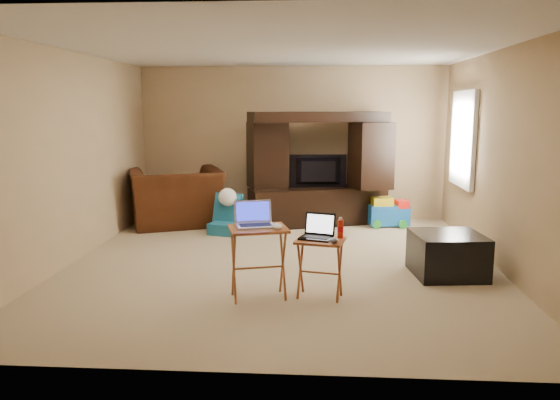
# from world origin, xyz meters

# --- Properties ---
(floor) EXTENTS (5.50, 5.50, 0.00)m
(floor) POSITION_xyz_m (0.00, 0.00, 0.00)
(floor) COLOR #CEB68E
(floor) RESTS_ON ground
(ceiling) EXTENTS (5.50, 5.50, 0.00)m
(ceiling) POSITION_xyz_m (0.00, 0.00, 2.50)
(ceiling) COLOR silver
(ceiling) RESTS_ON ground
(wall_back) EXTENTS (5.00, 0.00, 5.00)m
(wall_back) POSITION_xyz_m (0.00, 2.75, 1.25)
(wall_back) COLOR tan
(wall_back) RESTS_ON ground
(wall_front) EXTENTS (5.00, 0.00, 5.00)m
(wall_front) POSITION_xyz_m (0.00, -2.75, 1.25)
(wall_front) COLOR tan
(wall_front) RESTS_ON ground
(wall_left) EXTENTS (0.00, 5.50, 5.50)m
(wall_left) POSITION_xyz_m (-2.50, 0.00, 1.25)
(wall_left) COLOR tan
(wall_left) RESTS_ON ground
(wall_right) EXTENTS (0.00, 5.50, 5.50)m
(wall_right) POSITION_xyz_m (2.50, 0.00, 1.25)
(wall_right) COLOR tan
(wall_right) RESTS_ON ground
(window_pane) EXTENTS (0.00, 1.20, 1.20)m
(window_pane) POSITION_xyz_m (2.48, 1.55, 1.40)
(window_pane) COLOR white
(window_pane) RESTS_ON ground
(window_frame) EXTENTS (0.06, 1.14, 1.34)m
(window_frame) POSITION_xyz_m (2.46, 1.55, 1.40)
(window_frame) COLOR white
(window_frame) RESTS_ON ground
(entertainment_center) EXTENTS (2.22, 1.24, 1.77)m
(entertainment_center) POSITION_xyz_m (0.44, 2.22, 0.89)
(entertainment_center) COLOR black
(entertainment_center) RESTS_ON floor
(television) EXTENTS (0.91, 0.21, 0.52)m
(television) POSITION_xyz_m (0.44, 2.18, 0.85)
(television) COLOR black
(television) RESTS_ON entertainment_center
(recliner) EXTENTS (1.71, 1.62, 0.89)m
(recliner) POSITION_xyz_m (-1.78, 2.01, 0.45)
(recliner) COLOR #451F0E
(recliner) RESTS_ON floor
(child_rocker) EXTENTS (0.56, 0.60, 0.58)m
(child_rocker) POSITION_xyz_m (-0.90, 1.49, 0.29)
(child_rocker) COLOR #186184
(child_rocker) RESTS_ON floor
(plush_toy) EXTENTS (0.39, 0.32, 0.43)m
(plush_toy) POSITION_xyz_m (-0.57, 1.59, 0.22)
(plush_toy) COLOR red
(plush_toy) RESTS_ON floor
(push_toy) EXTENTS (0.67, 0.52, 0.47)m
(push_toy) POSITION_xyz_m (1.54, 2.16, 0.23)
(push_toy) COLOR blue
(push_toy) RESTS_ON floor
(ottoman) EXTENTS (0.80, 0.80, 0.47)m
(ottoman) POSITION_xyz_m (1.86, -0.35, 0.23)
(ottoman) COLOR black
(ottoman) RESTS_ON floor
(tray_table_left) EXTENTS (0.64, 0.57, 0.71)m
(tray_table_left) POSITION_xyz_m (-0.14, -1.22, 0.35)
(tray_table_left) COLOR #A55928
(tray_table_left) RESTS_ON floor
(tray_table_right) EXTENTS (0.52, 0.45, 0.58)m
(tray_table_right) POSITION_xyz_m (0.45, -1.17, 0.29)
(tray_table_right) COLOR #A55128
(tray_table_right) RESTS_ON floor
(laptop_left) EXTENTS (0.44, 0.39, 0.24)m
(laptop_left) POSITION_xyz_m (-0.17, -1.19, 0.83)
(laptop_left) COLOR silver
(laptop_left) RESTS_ON tray_table_left
(laptop_right) EXTENTS (0.37, 0.34, 0.24)m
(laptop_right) POSITION_xyz_m (0.41, -1.15, 0.70)
(laptop_right) COLOR black
(laptop_right) RESTS_ON tray_table_right
(mouse_left) EXTENTS (0.14, 0.17, 0.06)m
(mouse_left) POSITION_xyz_m (0.05, -1.29, 0.74)
(mouse_left) COLOR white
(mouse_left) RESTS_ON tray_table_left
(mouse_right) EXTENTS (0.09, 0.13, 0.05)m
(mouse_right) POSITION_xyz_m (0.58, -1.29, 0.61)
(mouse_right) COLOR #424247
(mouse_right) RESTS_ON tray_table_right
(water_bottle) EXTENTS (0.06, 0.06, 0.18)m
(water_bottle) POSITION_xyz_m (0.65, -1.09, 0.67)
(water_bottle) COLOR red
(water_bottle) RESTS_ON tray_table_right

